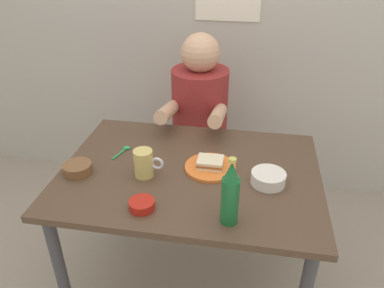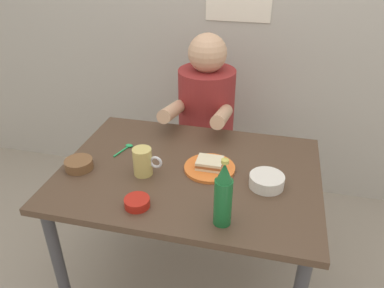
{
  "view_description": "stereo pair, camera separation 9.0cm",
  "coord_description": "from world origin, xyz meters",
  "px_view_note": "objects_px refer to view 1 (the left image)",
  "views": [
    {
      "loc": [
        0.24,
        -1.31,
        1.64
      ],
      "look_at": [
        0.0,
        0.05,
        0.84
      ],
      "focal_mm": 34.9,
      "sensor_mm": 36.0,
      "label": 1
    },
    {
      "loc": [
        0.32,
        -1.29,
        1.64
      ],
      "look_at": [
        0.0,
        0.05,
        0.84
      ],
      "focal_mm": 34.9,
      "sensor_mm": 36.0,
      "label": 2
    }
  ],
  "objects_px": {
    "dining_table": "(190,187)",
    "stool": "(199,165)",
    "sandwich": "(210,162)",
    "sambal_bowl_red": "(142,204)",
    "plate_orange": "(210,167)",
    "beer_mug": "(144,163)",
    "beer_bottle": "(230,194)",
    "person_seated": "(200,105)"
  },
  "relations": [
    {
      "from": "stool",
      "to": "sambal_bowl_red",
      "type": "height_order",
      "value": "sambal_bowl_red"
    },
    {
      "from": "dining_table",
      "to": "beer_bottle",
      "type": "xyz_separation_m",
      "value": [
        0.19,
        -0.29,
        0.21
      ]
    },
    {
      "from": "sandwich",
      "to": "beer_bottle",
      "type": "bearing_deg",
      "value": -71.34
    },
    {
      "from": "dining_table",
      "to": "person_seated",
      "type": "distance_m",
      "value": 0.63
    },
    {
      "from": "sandwich",
      "to": "beer_mug",
      "type": "height_order",
      "value": "beer_mug"
    },
    {
      "from": "beer_bottle",
      "to": "stool",
      "type": "bearing_deg",
      "value": 104.94
    },
    {
      "from": "beer_mug",
      "to": "sambal_bowl_red",
      "type": "height_order",
      "value": "beer_mug"
    },
    {
      "from": "sandwich",
      "to": "plate_orange",
      "type": "bearing_deg",
      "value": -90.0
    },
    {
      "from": "dining_table",
      "to": "plate_orange",
      "type": "distance_m",
      "value": 0.13
    },
    {
      "from": "plate_orange",
      "to": "sandwich",
      "type": "xyz_separation_m",
      "value": [
        0.0,
        0.0,
        0.02
      ]
    },
    {
      "from": "sandwich",
      "to": "sambal_bowl_red",
      "type": "relative_size",
      "value": 1.15
    },
    {
      "from": "sambal_bowl_red",
      "to": "beer_bottle",
      "type": "bearing_deg",
      "value": -2.42
    },
    {
      "from": "plate_orange",
      "to": "sambal_bowl_red",
      "type": "bearing_deg",
      "value": -125.32
    },
    {
      "from": "dining_table",
      "to": "sandwich",
      "type": "xyz_separation_m",
      "value": [
        0.08,
        0.02,
        0.13
      ]
    },
    {
      "from": "dining_table",
      "to": "stool",
      "type": "relative_size",
      "value": 2.44
    },
    {
      "from": "sandwich",
      "to": "dining_table",
      "type": "bearing_deg",
      "value": -164.18
    },
    {
      "from": "dining_table",
      "to": "beer_bottle",
      "type": "bearing_deg",
      "value": -56.88
    },
    {
      "from": "person_seated",
      "to": "beer_mug",
      "type": "relative_size",
      "value": 5.71
    },
    {
      "from": "plate_orange",
      "to": "beer_bottle",
      "type": "distance_m",
      "value": 0.35
    },
    {
      "from": "stool",
      "to": "sambal_bowl_red",
      "type": "relative_size",
      "value": 4.69
    },
    {
      "from": "plate_orange",
      "to": "sandwich",
      "type": "bearing_deg",
      "value": 90.0
    },
    {
      "from": "beer_bottle",
      "to": "sambal_bowl_red",
      "type": "height_order",
      "value": "beer_bottle"
    },
    {
      "from": "plate_orange",
      "to": "beer_mug",
      "type": "relative_size",
      "value": 1.75
    },
    {
      "from": "dining_table",
      "to": "person_seated",
      "type": "xyz_separation_m",
      "value": [
        -0.05,
        0.62,
        0.12
      ]
    },
    {
      "from": "sandwich",
      "to": "sambal_bowl_red",
      "type": "xyz_separation_m",
      "value": [
        -0.22,
        -0.3,
        -0.01
      ]
    },
    {
      "from": "dining_table",
      "to": "stool",
      "type": "bearing_deg",
      "value": 94.99
    },
    {
      "from": "stool",
      "to": "beer_mug",
      "type": "height_order",
      "value": "beer_mug"
    },
    {
      "from": "dining_table",
      "to": "beer_mug",
      "type": "height_order",
      "value": "beer_mug"
    },
    {
      "from": "stool",
      "to": "sandwich",
      "type": "xyz_separation_m",
      "value": [
        0.14,
        -0.61,
        0.42
      ]
    },
    {
      "from": "plate_orange",
      "to": "beer_bottle",
      "type": "height_order",
      "value": "beer_bottle"
    },
    {
      "from": "stool",
      "to": "plate_orange",
      "type": "xyz_separation_m",
      "value": [
        0.14,
        -0.61,
        0.4
      ]
    },
    {
      "from": "stool",
      "to": "sandwich",
      "type": "height_order",
      "value": "sandwich"
    },
    {
      "from": "beer_mug",
      "to": "sambal_bowl_red",
      "type": "bearing_deg",
      "value": -76.85
    },
    {
      "from": "stool",
      "to": "beer_mug",
      "type": "xyz_separation_m",
      "value": [
        -0.12,
        -0.7,
        0.45
      ]
    },
    {
      "from": "sandwich",
      "to": "sambal_bowl_red",
      "type": "height_order",
      "value": "sandwich"
    },
    {
      "from": "sandwich",
      "to": "beer_mug",
      "type": "relative_size",
      "value": 0.87
    },
    {
      "from": "sambal_bowl_red",
      "to": "stool",
      "type": "bearing_deg",
      "value": 85.23
    },
    {
      "from": "sandwich",
      "to": "beer_mug",
      "type": "xyz_separation_m",
      "value": [
        -0.26,
        -0.1,
        0.03
      ]
    },
    {
      "from": "stool",
      "to": "beer_bottle",
      "type": "distance_m",
      "value": 1.08
    },
    {
      "from": "dining_table",
      "to": "beer_mug",
      "type": "bearing_deg",
      "value": -157.87
    },
    {
      "from": "beer_bottle",
      "to": "dining_table",
      "type": "bearing_deg",
      "value": 123.12
    },
    {
      "from": "beer_mug",
      "to": "sambal_bowl_red",
      "type": "xyz_separation_m",
      "value": [
        0.05,
        -0.21,
        -0.04
      ]
    }
  ]
}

